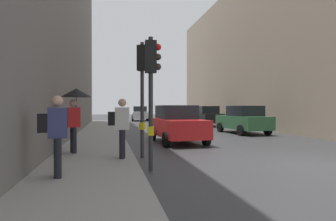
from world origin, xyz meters
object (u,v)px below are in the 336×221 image
at_px(car_silver_hatchback, 184,114).
at_px(car_green_estate, 243,120).
at_px(car_dark_suv, 205,116).
at_px(pedestrian_with_black_backpack, 121,124).
at_px(traffic_light_near_right, 143,78).
at_px(pedestrian_with_umbrella, 75,102).
at_px(car_red_sedan, 177,124).
at_px(pedestrian_with_grey_backpack, 55,131).
at_px(car_white_compact, 140,114).
at_px(traffic_light_near_left, 152,79).

distance_m(car_silver_hatchback, car_green_estate, 13.66).
bearing_deg(car_dark_suv, pedestrian_with_black_backpack, -117.15).
bearing_deg(car_green_estate, traffic_light_near_right, -134.34).
bearing_deg(traffic_light_near_right, pedestrian_with_umbrella, 167.50).
height_order(pedestrian_with_umbrella, pedestrian_with_black_backpack, pedestrian_with_umbrella).
xyz_separation_m(car_silver_hatchback, pedestrian_with_black_backpack, (-7.70, -21.94, 0.29)).
bearing_deg(car_red_sedan, pedestrian_with_grey_backpack, -122.69).
distance_m(car_silver_hatchback, pedestrian_with_black_backpack, 23.26).
height_order(car_red_sedan, pedestrian_with_umbrella, pedestrian_with_umbrella).
xyz_separation_m(car_white_compact, pedestrian_with_grey_backpack, (-4.91, -28.85, 0.29)).
bearing_deg(pedestrian_with_black_backpack, car_dark_suv, 62.85).
height_order(car_dark_suv, car_silver_hatchback, same).
xyz_separation_m(car_green_estate, pedestrian_with_black_backpack, (-8.01, -8.29, 0.29)).
bearing_deg(car_silver_hatchback, traffic_light_near_right, -108.24).
relative_size(car_red_sedan, car_white_compact, 0.99).
distance_m(car_white_compact, pedestrian_with_black_backpack, 27.00).
height_order(traffic_light_near_right, pedestrian_with_umbrella, traffic_light_near_right).
height_order(traffic_light_near_right, car_silver_hatchback, traffic_light_near_right).
bearing_deg(pedestrian_with_umbrella, car_white_compact, 79.18).
xyz_separation_m(car_silver_hatchback, pedestrian_with_umbrella, (-9.14, -20.58, 0.96)).
distance_m(car_red_sedan, car_silver_hatchback, 17.99).
relative_size(traffic_light_near_right, car_white_compact, 0.88).
distance_m(pedestrian_with_umbrella, pedestrian_with_grey_backpack, 3.50).
distance_m(car_green_estate, pedestrian_with_umbrella, 11.75).
height_order(traffic_light_near_right, car_white_compact, traffic_light_near_right).
bearing_deg(pedestrian_with_umbrella, car_silver_hatchback, 66.06).
height_order(pedestrian_with_black_backpack, pedestrian_with_grey_backpack, same).
xyz_separation_m(pedestrian_with_black_backpack, pedestrian_with_grey_backpack, (-1.48, -2.07, 0.00)).
bearing_deg(traffic_light_near_left, pedestrian_with_black_backpack, 124.69).
distance_m(car_green_estate, pedestrian_with_black_backpack, 11.53).
relative_size(traffic_light_near_right, car_silver_hatchback, 0.90).
bearing_deg(car_white_compact, car_silver_hatchback, -48.51).
xyz_separation_m(car_silver_hatchback, car_white_compact, (-4.28, 4.84, 0.00)).
xyz_separation_m(traffic_light_near_left, car_green_estate, (7.25, 9.39, -1.56)).
height_order(traffic_light_near_left, car_dark_suv, traffic_light_near_left).
xyz_separation_m(car_dark_suv, pedestrian_with_umbrella, (-9.50, -14.38, 0.96)).
bearing_deg(car_green_estate, pedestrian_with_umbrella, -143.73).
bearing_deg(traffic_light_near_left, pedestrian_with_umbrella, 131.74).
distance_m(traffic_light_near_left, car_green_estate, 11.96).
bearing_deg(traffic_light_near_right, pedestrian_with_grey_backpack, -127.27).
bearing_deg(traffic_light_near_right, car_white_compact, 84.13).
distance_m(car_dark_suv, car_silver_hatchback, 6.21).
relative_size(car_white_compact, pedestrian_with_umbrella, 2.02).
xyz_separation_m(car_dark_suv, pedestrian_with_black_backpack, (-8.07, -15.74, 0.29)).
distance_m(car_red_sedan, car_green_estate, 6.35).
relative_size(car_dark_suv, car_white_compact, 1.00).
bearing_deg(car_green_estate, traffic_light_near_left, -127.64).
height_order(car_red_sedan, pedestrian_with_black_backpack, pedestrian_with_black_backpack).
xyz_separation_m(car_red_sedan, pedestrian_with_grey_backpack, (-4.30, -6.70, 0.29)).
distance_m(car_dark_suv, pedestrian_with_grey_backpack, 20.22).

